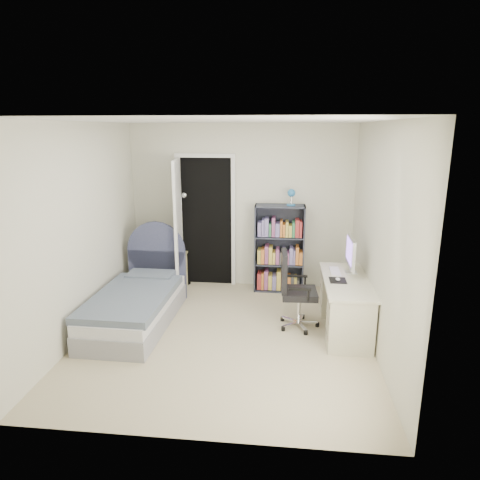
# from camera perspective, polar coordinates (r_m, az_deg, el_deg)

# --- Properties ---
(room_shell) EXTENTS (3.50, 3.70, 2.60)m
(room_shell) POSITION_cam_1_polar(r_m,az_deg,el_deg) (4.84, -2.04, 0.66)
(room_shell) COLOR tan
(room_shell) RESTS_ON ground
(door) EXTENTS (0.92, 0.82, 2.06)m
(door) POSITION_cam_1_polar(r_m,az_deg,el_deg) (6.48, -6.91, 2.19)
(door) COLOR black
(door) RESTS_ON ground
(bed) EXTENTS (0.91, 1.87, 1.14)m
(bed) POSITION_cam_1_polar(r_m,az_deg,el_deg) (5.69, -13.50, -8.12)
(bed) COLOR gray
(bed) RESTS_ON ground
(nightstand) EXTENTS (0.43, 0.43, 0.62)m
(nightstand) POSITION_cam_1_polar(r_m,az_deg,el_deg) (6.75, -9.19, -2.88)
(nightstand) COLOR tan
(nightstand) RESTS_ON ground
(floor_lamp) EXTENTS (0.21, 0.21, 1.49)m
(floor_lamp) POSITION_cam_1_polar(r_m,az_deg,el_deg) (6.73, -7.48, -1.09)
(floor_lamp) COLOR silver
(floor_lamp) RESTS_ON ground
(bookcase) EXTENTS (0.74, 0.32, 1.57)m
(bookcase) POSITION_cam_1_polar(r_m,az_deg,el_deg) (6.51, 5.25, -1.63)
(bookcase) COLOR #333746
(bookcase) RESTS_ON ground
(desk) EXTENTS (0.54, 1.35, 1.11)m
(desk) POSITION_cam_1_polar(r_m,az_deg,el_deg) (5.44, 13.83, -8.04)
(desk) COLOR beige
(desk) RESTS_ON ground
(office_chair) EXTENTS (0.50, 0.51, 0.97)m
(office_chair) POSITION_cam_1_polar(r_m,az_deg,el_deg) (5.34, 7.09, -6.13)
(office_chair) COLOR silver
(office_chair) RESTS_ON ground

